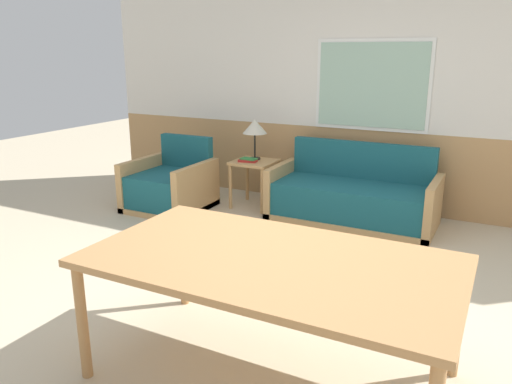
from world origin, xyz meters
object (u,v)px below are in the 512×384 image
dining_table (271,267)px  table_lamp (255,127)px  armchair (170,187)px  side_table (254,170)px  couch (352,198)px

dining_table → table_lamp: bearing=118.8°
dining_table → armchair: bearing=136.1°
side_table → armchair: bearing=-148.3°
armchair → dining_table: bearing=-59.3°
armchair → table_lamp: 1.20m
couch → side_table: couch is taller
couch → side_table: bearing=-178.8°
armchair → side_table: armchair is taller
side_table → dining_table: bearing=-61.0°
side_table → dining_table: size_ratio=0.28×
armchair → dining_table: size_ratio=0.43×
couch → table_lamp: (-1.21, 0.06, 0.67)m
side_table → table_lamp: size_ratio=1.17×
table_lamp → dining_table: (1.58, -2.88, -0.26)m
couch → side_table: (-1.17, -0.02, 0.19)m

